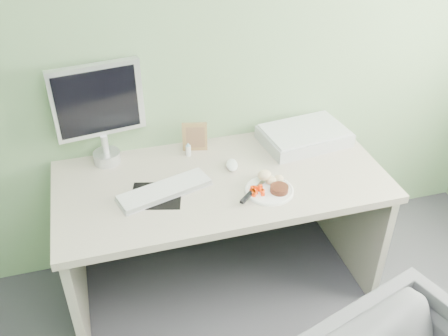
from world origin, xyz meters
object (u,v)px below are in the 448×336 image
object	(u,v)px
plate	(269,191)
scanner	(304,136)
desk	(222,207)
monitor	(99,109)

from	to	relation	value
plate	scanner	distance (m)	0.49
desk	monitor	xyz separation A→B (m)	(-0.52, 0.31, 0.48)
plate	desk	bearing A→B (deg)	138.66
desk	monitor	size ratio (longest dim) A/B	3.08
desk	plate	bearing A→B (deg)	-41.34
desk	scanner	distance (m)	0.60
plate	scanner	bearing A→B (deg)	47.94
desk	scanner	bearing A→B (deg)	21.38
plate	scanner	world-z (taller)	scanner
scanner	monitor	distance (m)	1.07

